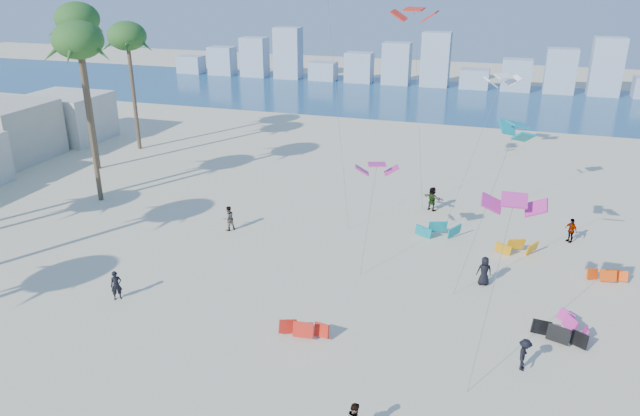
% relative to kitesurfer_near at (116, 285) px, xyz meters
% --- Properties ---
extents(ocean, '(220.00, 220.00, 0.00)m').
position_rel_kitesurfer_near_xyz_m(ocean, '(7.29, 62.29, -0.87)').
color(ocean, navy).
rests_on(ocean, ground).
extents(kitesurfer_near, '(0.76, 0.74, 1.76)m').
position_rel_kitesurfer_near_xyz_m(kitesurfer_near, '(0.00, 0.00, 0.00)').
color(kitesurfer_near, black).
rests_on(kitesurfer_near, ground).
extents(kitesurfers_far, '(31.06, 20.24, 1.92)m').
position_rel_kitesurfer_near_xyz_m(kitesurfers_far, '(17.06, 11.93, 0.03)').
color(kitesurfers_far, black).
rests_on(kitesurfers_far, ground).
extents(grounded_kites, '(18.57, 16.71, 1.04)m').
position_rel_kitesurfer_near_xyz_m(grounded_kites, '(20.20, 8.40, -0.43)').
color(grounded_kites, red).
rests_on(grounded_kites, ground).
extents(flying_kites, '(30.54, 27.44, 17.20)m').
position_rel_kitesurfer_near_xyz_m(flying_kites, '(20.28, 12.09, 9.62)').
color(flying_kites, '#D02E97').
rests_on(flying_kites, ground).
extents(distant_skyline, '(85.00, 3.00, 8.40)m').
position_rel_kitesurfer_near_xyz_m(distant_skyline, '(6.10, 72.29, 2.21)').
color(distant_skyline, '#9EADBF').
rests_on(distant_skyline, ground).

